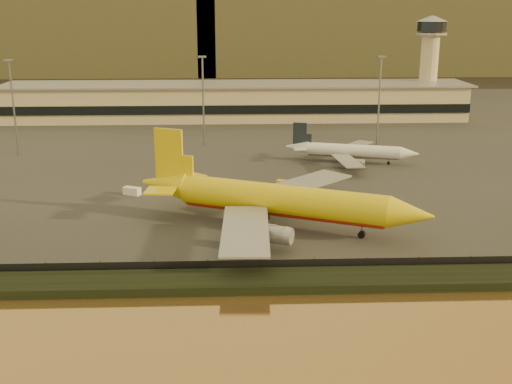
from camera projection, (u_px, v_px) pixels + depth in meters
ground at (246, 244)px, 109.35m from camera, size 900.00×900.00×0.00m
embankment at (249, 282)px, 92.85m from camera, size 320.00×7.00×1.40m
tarmac at (238, 135)px, 200.45m from camera, size 320.00×220.00×0.20m
perimeter_fence at (248, 267)px, 96.52m from camera, size 300.00×0.05×2.20m
terminal_building at (196, 102)px, 227.47m from camera, size 202.00×25.00×12.60m
control_tower at (430, 56)px, 231.70m from camera, size 11.20×11.20×35.50m
apron_light_masts at (293, 94)px, 177.49m from camera, size 152.20×12.20×25.40m
distant_hills at (201, 18)px, 425.90m from camera, size 470.00×160.00×70.00m
dhl_cargo_jet at (277, 201)px, 115.98m from camera, size 53.05×50.26×16.69m
white_narrowbody_jet at (351, 151)px, 164.71m from camera, size 33.56×32.02×9.80m
gse_vehicle_yellow at (286, 185)px, 141.66m from camera, size 4.32×3.23×1.77m
gse_vehicle_white at (132, 191)px, 136.97m from camera, size 4.03×3.05×1.66m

